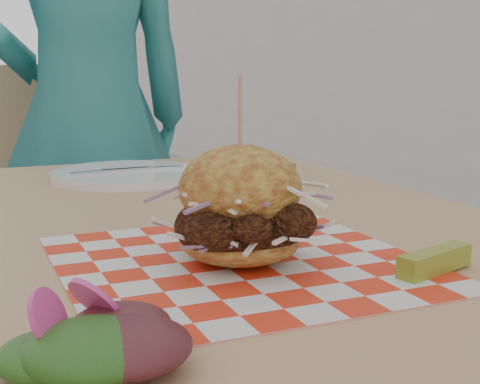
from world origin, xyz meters
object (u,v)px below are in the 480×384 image
at_px(patio_chair, 75,209).
at_px(sandwich, 240,212).
at_px(diner, 89,119).
at_px(patio_table, 200,284).

relative_size(patio_chair, sandwich, 5.01).
bearing_deg(sandwich, diner, 87.32).
height_order(diner, patio_chair, diner).
relative_size(patio_table, patio_chair, 1.26).
xyz_separation_m(diner, sandwich, (-0.05, -1.09, -0.01)).
distance_m(patio_table, patio_chair, 1.09).
relative_size(diner, patio_chair, 1.72).
relative_size(diner, patio_table, 1.36).
height_order(diner, sandwich, diner).
relative_size(diner, sandwich, 8.61).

